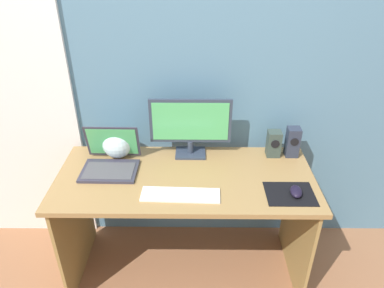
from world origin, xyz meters
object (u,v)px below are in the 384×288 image
object	(u,v)px
speaker_right	(293,142)
laptop	(111,161)
keyboard_external	(180,195)
mouse	(296,191)
speaker_near_monitor	(274,144)
fishbowl	(117,143)
monitor	(190,125)

from	to	relation	value
speaker_right	laptop	bearing A→B (deg)	-172.15
keyboard_external	mouse	distance (m)	0.59
speaker_near_monitor	keyboard_external	xyz separation A→B (m)	(-0.54, -0.39, -0.08)
fishbowl	mouse	size ratio (longest dim) A/B	1.80
speaker_right	speaker_near_monitor	xyz separation A→B (m)	(-0.11, -0.00, -0.01)
monitor	keyboard_external	world-z (taller)	monitor
speaker_near_monitor	monitor	bearing A→B (deg)	179.16
speaker_right	laptop	size ratio (longest dim) A/B	0.58
speaker_near_monitor	laptop	bearing A→B (deg)	-171.26
keyboard_external	mouse	size ratio (longest dim) A/B	4.02
monitor	speaker_right	size ratio (longest dim) A/B	2.60
speaker_right	mouse	distance (m)	0.39
speaker_near_monitor	fishbowl	bearing A→B (deg)	-179.11
monitor	mouse	xyz separation A→B (m)	(0.54, -0.39, -0.18)
speaker_near_monitor	keyboard_external	world-z (taller)	speaker_near_monitor
monitor	speaker_near_monitor	bearing A→B (deg)	-0.84
mouse	fishbowl	bearing A→B (deg)	167.10
keyboard_external	mouse	xyz separation A→B (m)	(0.59, 0.01, 0.02)
speaker_right	keyboard_external	bearing A→B (deg)	-148.72
speaker_near_monitor	mouse	xyz separation A→B (m)	(0.05, -0.38, -0.06)
monitor	fishbowl	xyz separation A→B (m)	(-0.43, -0.02, -0.11)
fishbowl	speaker_right	bearing A→B (deg)	0.80
speaker_right	laptop	xyz separation A→B (m)	(-1.05, -0.15, -0.04)
fishbowl	speaker_near_monitor	bearing A→B (deg)	0.89
mouse	speaker_right	bearing A→B (deg)	88.64
speaker_right	fishbowl	bearing A→B (deg)	-179.20
speaker_near_monitor	laptop	distance (m)	0.96
monitor	fishbowl	world-z (taller)	monitor
monitor	laptop	world-z (taller)	monitor
keyboard_external	speaker_near_monitor	bearing A→B (deg)	38.20
monitor	speaker_near_monitor	xyz separation A→B (m)	(0.49, -0.01, -0.12)
mouse	speaker_near_monitor	bearing A→B (deg)	105.03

